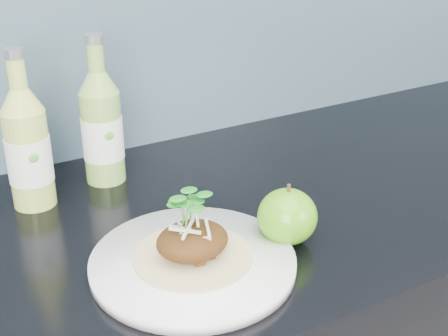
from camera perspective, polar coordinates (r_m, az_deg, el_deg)
The scene contains 5 objects.
dinner_plate at distance 0.82m, azimuth -2.86°, elevation -8.64°, with size 0.35×0.35×0.02m.
pork_taco at distance 0.80m, azimuth -2.91°, elevation -6.47°, with size 0.15×0.15×0.10m.
green_apple at distance 0.86m, azimuth 5.81°, elevation -4.44°, with size 0.09×0.09×0.09m.
cider_bottle_left at distance 0.97m, azimuth -17.50°, elevation 1.71°, with size 0.07×0.07×0.24m.
cider_bottle_right at distance 1.02m, azimuth -11.10°, elevation 3.65°, with size 0.09×0.09×0.24m.
Camera 1 is at (-0.30, 0.97, 1.37)m, focal length 50.00 mm.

